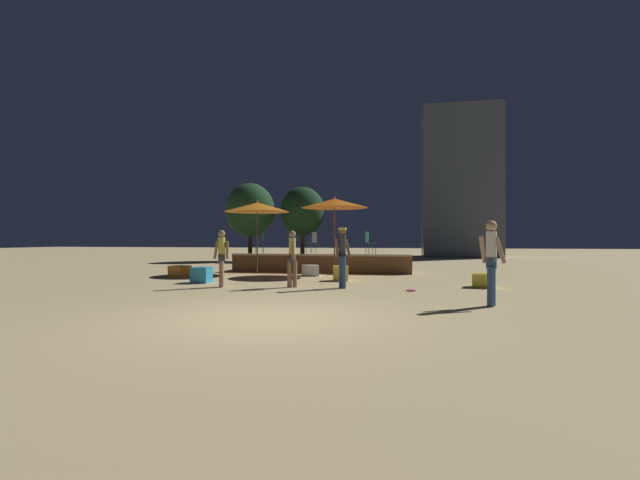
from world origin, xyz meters
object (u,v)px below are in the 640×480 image
object	(u,v)px
person_1	(491,259)
frisbee_disc	(411,290)
background_tree_1	(302,211)
background_tree_0	(250,210)
cube_seat_0	(202,275)
person_2	(342,254)
cube_seat_3	(483,280)
bistro_chair_0	(369,240)
patio_umbrella_0	(257,207)
bistro_chair_2	(313,240)
cube_seat_4	(341,273)
person_0	(222,257)
patio_umbrella_1	(335,203)
cube_seat_1	(310,270)
cube_seat_2	(180,271)
bistro_chair_1	(261,240)
person_3	(292,257)

from	to	relation	value
person_1	frisbee_disc	distance (m)	2.94
background_tree_1	background_tree_0	bearing A→B (deg)	-164.02
cube_seat_0	person_2	bearing A→B (deg)	-8.01
cube_seat_3	person_2	bearing A→B (deg)	-165.19
bistro_chair_0	background_tree_0	size ratio (longest dim) A/B	0.18
frisbee_disc	patio_umbrella_0	bearing A→B (deg)	141.17
person_2	background_tree_0	bearing A→B (deg)	177.81
bistro_chair_2	background_tree_1	size ratio (longest dim) A/B	0.19
person_2	bistro_chair_0	xyz separation A→B (m)	(0.28, 5.56, 0.37)
cube_seat_4	background_tree_1	world-z (taller)	background_tree_1
cube_seat_0	person_0	distance (m)	1.66
person_2	background_tree_1	distance (m)	15.66
person_1	cube_seat_4	bearing A→B (deg)	61.39
frisbee_disc	patio_umbrella_1	bearing A→B (deg)	120.78
person_2	cube_seat_1	bearing A→B (deg)	172.99
patio_umbrella_1	cube_seat_2	xyz separation A→B (m)	(-5.36, -2.03, -2.55)
person_1	background_tree_0	distance (m)	20.12
cube_seat_2	frisbee_disc	size ratio (longest dim) A/B	2.91
patio_umbrella_0	bistro_chair_2	world-z (taller)	patio_umbrella_0
cube_seat_1	bistro_chair_1	world-z (taller)	bistro_chair_1
cube_seat_1	person_1	xyz separation A→B (m)	(5.21, -6.43, 0.76)
person_1	bistro_chair_0	distance (m)	8.76
cube_seat_3	background_tree_0	world-z (taller)	background_tree_0
background_tree_1	person_3	bearing A→B (deg)	-77.59
cube_seat_4	background_tree_1	size ratio (longest dim) A/B	0.11
cube_seat_4	person_2	distance (m)	2.29
cube_seat_0	bistro_chair_2	bearing A→B (deg)	67.59
patio_umbrella_0	cube_seat_0	bearing A→B (deg)	-97.11
person_1	background_tree_0	bearing A→B (deg)	57.29
background_tree_0	person_1	bearing A→B (deg)	-55.47
person_1	person_3	xyz separation A→B (m)	(-4.88, 2.57, -0.10)
patio_umbrella_1	cube_seat_0	world-z (taller)	patio_umbrella_1
cube_seat_3	cube_seat_1	bearing A→B (deg)	153.82
patio_umbrella_0	person_0	bearing A→B (deg)	-82.30
cube_seat_4	patio_umbrella_0	bearing A→B (deg)	147.87
person_1	person_3	bearing A→B (deg)	85.01
cube_seat_2	cube_seat_4	world-z (taller)	cube_seat_4
patio_umbrella_1	cube_seat_4	world-z (taller)	patio_umbrella_1
patio_umbrella_0	background_tree_0	world-z (taller)	background_tree_0
bistro_chair_0	patio_umbrella_1	bearing A→B (deg)	151.26
bistro_chair_2	cube_seat_3	bearing A→B (deg)	71.94
cube_seat_2	person_0	bearing A→B (deg)	-44.10
background_tree_1	bistro_chair_1	bearing A→B (deg)	-87.82
patio_umbrella_1	bistro_chair_0	size ratio (longest dim) A/B	3.35
cube_seat_1	background_tree_1	size ratio (longest dim) A/B	0.16
person_3	frisbee_disc	size ratio (longest dim) A/B	6.59
person_3	frisbee_disc	bearing A→B (deg)	151.76
patio_umbrella_0	bistro_chair_2	bearing A→B (deg)	44.84
bistro_chair_0	frisbee_disc	world-z (taller)	bistro_chair_0
cube_seat_2	background_tree_0	size ratio (longest dim) A/B	0.14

